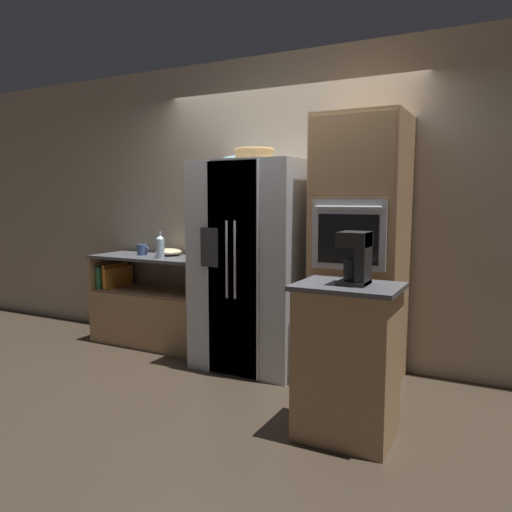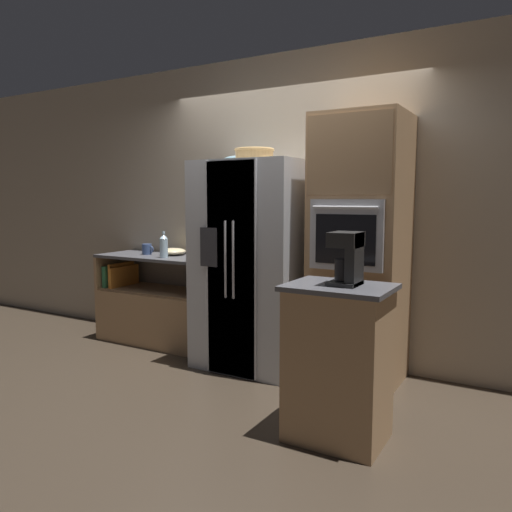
{
  "view_description": "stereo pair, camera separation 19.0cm",
  "coord_description": "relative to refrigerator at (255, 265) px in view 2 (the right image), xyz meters",
  "views": [
    {
      "loc": [
        1.9,
        -3.78,
        1.49
      ],
      "look_at": [
        -0.06,
        -0.01,
        0.99
      ],
      "focal_mm": 35.0,
      "sensor_mm": 36.0,
      "label": 1
    },
    {
      "loc": [
        2.07,
        -3.69,
        1.49
      ],
      "look_at": [
        -0.06,
        -0.01,
        0.99
      ],
      "focal_mm": 35.0,
      "sensor_mm": 36.0,
      "label": 2
    }
  ],
  "objects": [
    {
      "name": "mug",
      "position": [
        -1.37,
        0.12,
        0.06
      ],
      "size": [
        0.14,
        0.1,
        0.11
      ],
      "color": "#384C7A",
      "rests_on": "counter_left"
    },
    {
      "name": "wicker_basket",
      "position": [
        0.01,
        -0.04,
        0.96
      ],
      "size": [
        0.34,
        0.34,
        0.1
      ],
      "color": "tan",
      "rests_on": "refrigerator"
    },
    {
      "name": "bottle_tall",
      "position": [
        -1.03,
        -0.01,
        0.12
      ],
      "size": [
        0.08,
        0.08,
        0.26
      ],
      "color": "silver",
      "rests_on": "counter_left"
    },
    {
      "name": "wall_oven",
      "position": [
        0.92,
        0.08,
        0.17
      ],
      "size": [
        0.69,
        0.7,
        2.13
      ],
      "color": "#A87F56",
      "rests_on": "ground_plane"
    },
    {
      "name": "ground_plane",
      "position": [
        0.12,
        -0.08,
        -0.9
      ],
      "size": [
        20.0,
        20.0,
        0.0
      ],
      "primitive_type": "plane",
      "color": "#382D23"
    },
    {
      "name": "fruit_bowl",
      "position": [
        -0.22,
        0.11,
        0.93
      ],
      "size": [
        0.29,
        0.29,
        0.06
      ],
      "color": "#668C99",
      "rests_on": "refrigerator"
    },
    {
      "name": "coffee_maker",
      "position": [
        1.19,
        -0.95,
        0.24
      ],
      "size": [
        0.17,
        0.21,
        0.32
      ],
      "color": "black",
      "rests_on": "island_counter"
    },
    {
      "name": "refrigerator",
      "position": [
        0.0,
        0.0,
        0.0
      ],
      "size": [
        0.94,
        0.83,
        1.8
      ],
      "color": "silver",
      "rests_on": "ground_plane"
    },
    {
      "name": "wall_back",
      "position": [
        0.12,
        0.43,
        0.5
      ],
      "size": [
        12.0,
        0.06,
        2.8
      ],
      "color": "tan",
      "rests_on": "ground_plane"
    },
    {
      "name": "mixing_bowl",
      "position": [
        -1.1,
        0.22,
        0.04
      ],
      "size": [
        0.27,
        0.27,
        0.07
      ],
      "color": "beige",
      "rests_on": "counter_left"
    },
    {
      "name": "island_counter",
      "position": [
        1.14,
        -0.96,
        -0.41
      ],
      "size": [
        0.63,
        0.48,
        0.97
      ],
      "color": "#A87F56",
      "rests_on": "ground_plane"
    },
    {
      "name": "counter_left",
      "position": [
        -1.23,
        0.12,
        -0.57
      ],
      "size": [
        1.26,
        0.58,
        0.9
      ],
      "color": "#A87F56",
      "rests_on": "ground_plane"
    }
  ]
}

